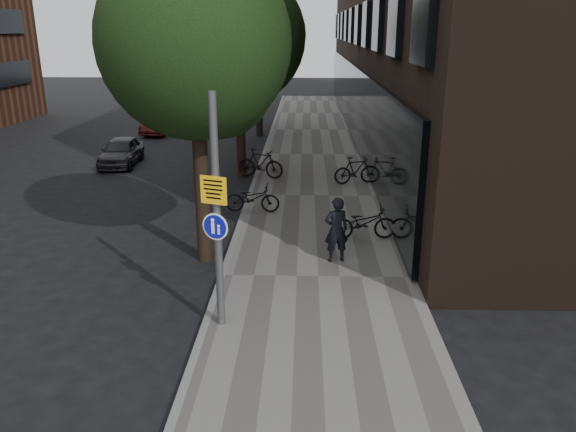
{
  "coord_description": "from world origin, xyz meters",
  "views": [
    {
      "loc": [
        -0.08,
        -8.63,
        5.6
      ],
      "look_at": [
        -0.42,
        2.11,
        2.0
      ],
      "focal_mm": 35.0,
      "sensor_mm": 36.0,
      "label": 1
    }
  ],
  "objects_px": {
    "parked_bike_facade_near": "(364,223)",
    "parked_car_near": "(121,151)",
    "signpost": "(217,214)",
    "pedestrian": "(336,230)"
  },
  "relations": [
    {
      "from": "signpost",
      "to": "parked_car_near",
      "type": "height_order",
      "value": "signpost"
    },
    {
      "from": "pedestrian",
      "to": "parked_bike_facade_near",
      "type": "distance_m",
      "value": 1.81
    },
    {
      "from": "parked_bike_facade_near",
      "to": "signpost",
      "type": "bearing_deg",
      "value": 140.15
    },
    {
      "from": "signpost",
      "to": "parked_bike_facade_near",
      "type": "height_order",
      "value": "signpost"
    },
    {
      "from": "parked_car_near",
      "to": "signpost",
      "type": "bearing_deg",
      "value": -68.15
    },
    {
      "from": "parked_car_near",
      "to": "parked_bike_facade_near",
      "type": "bearing_deg",
      "value": -46.14
    },
    {
      "from": "pedestrian",
      "to": "parked_car_near",
      "type": "bearing_deg",
      "value": -63.71
    },
    {
      "from": "parked_bike_facade_near",
      "to": "parked_car_near",
      "type": "bearing_deg",
      "value": 40.87
    },
    {
      "from": "signpost",
      "to": "parked_car_near",
      "type": "relative_size",
      "value": 1.28
    },
    {
      "from": "pedestrian",
      "to": "parked_bike_facade_near",
      "type": "xyz_separation_m",
      "value": [
        0.84,
        1.56,
        -0.35
      ]
    }
  ]
}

